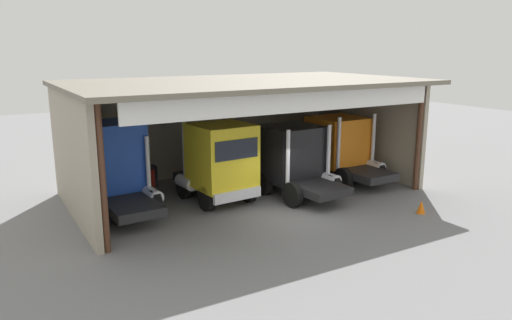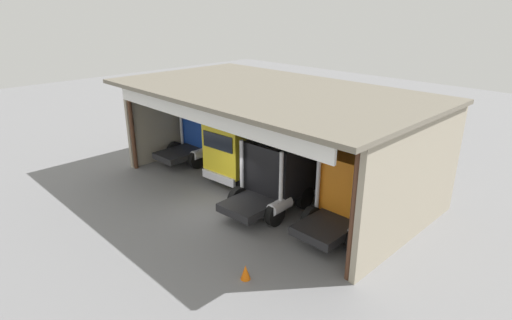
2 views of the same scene
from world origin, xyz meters
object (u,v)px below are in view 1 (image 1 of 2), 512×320
Objects in this scene: truck_yellow_center_left_bay at (219,161)px; traffic_cone at (421,207)px; tool_cart at (147,176)px; truck_blue_center_right_bay at (114,166)px; truck_black_right_bay at (293,158)px; oil_drum at (150,177)px; truck_orange_center_bay at (341,147)px.

traffic_cone is at bearing 135.16° from truck_yellow_center_left_bay.
truck_yellow_center_left_bay is at bearing -64.56° from tool_cart.
truck_blue_center_right_bay is 7.96m from truck_black_right_bay.
traffic_cone is (8.38, -9.66, -0.17)m from oil_drum.
traffic_cone is at bearing -49.03° from oil_drum.
truck_blue_center_right_bay is 3.99m from tool_cart.
tool_cart is at bearing 50.06° from truck_blue_center_right_bay.
truck_black_right_bay is 0.97× the size of truck_orange_center_bay.
truck_black_right_bay reaches higher than traffic_cone.
truck_yellow_center_left_bay reaches higher than oil_drum.
truck_yellow_center_left_bay is 0.96× the size of truck_black_right_bay.
truck_orange_center_bay is 5.48× the size of oil_drum.
truck_orange_center_bay is 4.91× the size of tool_cart.
tool_cart is 12.93m from traffic_cone.
truck_yellow_center_left_bay is 8.78m from traffic_cone.
truck_yellow_center_left_bay reaches higher than tool_cart.
truck_yellow_center_left_bay is 5.11× the size of oil_drum.
truck_blue_center_right_bay is at bearing -127.73° from tool_cart.
truck_blue_center_right_bay is 12.86m from traffic_cone.
truck_orange_center_bay is (11.40, -0.89, -0.21)m from truck_blue_center_right_bay.
tool_cart is (-9.12, 3.83, -1.24)m from truck_orange_center_bay.
oil_drum is 1.60× the size of traffic_cone.
truck_yellow_center_left_bay is 0.93× the size of truck_orange_center_bay.
tool_cart is (-5.46, 4.81, -1.23)m from truck_black_right_bay.
truck_black_right_bay is at bearing -165.82° from truck_orange_center_bay.
truck_yellow_center_left_bay is (4.24, -1.18, -0.07)m from truck_blue_center_right_bay.
tool_cart is (-0.15, 0.06, 0.05)m from oil_drum.
traffic_cone is (3.08, -4.90, -1.45)m from truck_black_right_bay.
truck_orange_center_bay is 6.09m from traffic_cone.
truck_orange_center_bay is at bearing 177.87° from truck_yellow_center_left_bay.
truck_yellow_center_left_bay is 8.16× the size of traffic_cone.
truck_blue_center_right_bay is at bearing 174.76° from truck_orange_center_bay.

